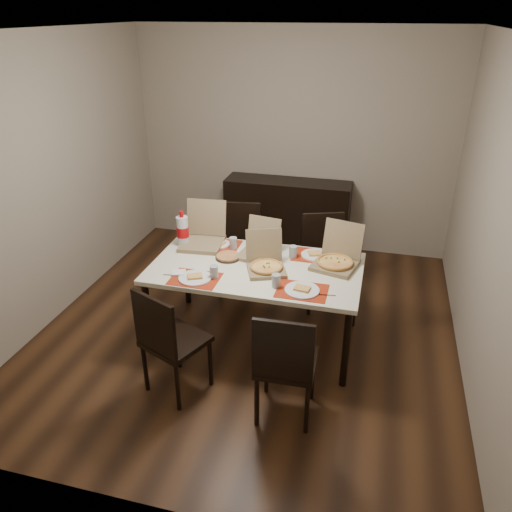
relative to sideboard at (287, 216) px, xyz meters
name	(u,v)px	position (x,y,z in m)	size (l,w,h in m)	color
ground	(249,328)	(0.00, -1.78, -0.46)	(3.80, 4.00, 0.02)	#402513
room_walls	(261,136)	(0.00, -1.35, 1.28)	(3.84, 4.02, 2.62)	gray
sideboard	(287,216)	(0.00, 0.00, 0.00)	(1.50, 0.40, 0.90)	black
dining_table	(256,273)	(0.11, -1.93, 0.23)	(1.80, 1.00, 0.75)	#EAE4C5
chair_near_left	(168,339)	(-0.35, -2.80, 0.06)	(0.55, 0.55, 0.93)	black
chair_near_right	(285,363)	(0.56, -2.85, 0.06)	(0.44, 0.44, 0.93)	black
chair_far_left	(239,244)	(-0.31, -1.04, 0.06)	(0.48, 0.48, 0.93)	black
chair_far_right	(324,256)	(0.59, -1.11, 0.06)	(0.54, 0.54, 0.93)	black
setting_near_left	(198,276)	(-0.30, -2.25, 0.32)	(0.48, 0.30, 0.11)	#AB250B
setting_near_right	(295,288)	(0.51, -2.24, 0.32)	(0.52, 0.30, 0.11)	#AB250B
setting_far_left	(221,243)	(-0.32, -1.61, 0.32)	(0.44, 0.30, 0.11)	#AB250B
setting_far_right	(309,254)	(0.52, -1.62, 0.32)	(0.49, 0.30, 0.11)	#AB250B
napkin_loose	(269,266)	(0.22, -1.92, 0.31)	(0.12, 0.11, 0.02)	white
pizza_box_center	(266,264)	(0.20, -1.97, 0.35)	(0.42, 0.44, 0.31)	olive
pizza_box_right	(336,260)	(0.77, -1.74, 0.36)	(0.43, 0.46, 0.35)	olive
pizza_box_left	(203,238)	(-0.49, -1.61, 0.36)	(0.41, 0.45, 0.38)	olive
pizza_box_extra	(259,249)	(0.07, -1.70, 0.36)	(0.36, 0.39, 0.31)	olive
faina_plate	(228,257)	(-0.17, -1.84, 0.31)	(0.23, 0.23, 0.03)	black
dip_bowl	(265,255)	(0.14, -1.73, 0.32)	(0.12, 0.12, 0.03)	white
soda_bottle	(183,231)	(-0.66, -1.68, 0.44)	(0.11, 0.11, 0.34)	silver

